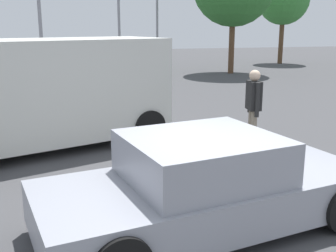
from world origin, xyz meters
name	(u,v)px	position (x,y,z in m)	size (l,w,h in m)	color
ground_plane	(210,224)	(0.00, 0.00, 0.00)	(80.00, 80.00, 0.00)	#424244
sedan_foreground	(206,186)	(-0.09, -0.05, 0.57)	(4.66, 2.58, 1.25)	gray
van_white	(52,90)	(-1.99, 4.34, 1.25)	(5.25, 3.44, 2.32)	silver
pedestrian	(253,102)	(2.11, 3.08, 1.01)	(0.29, 0.57, 1.70)	gray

